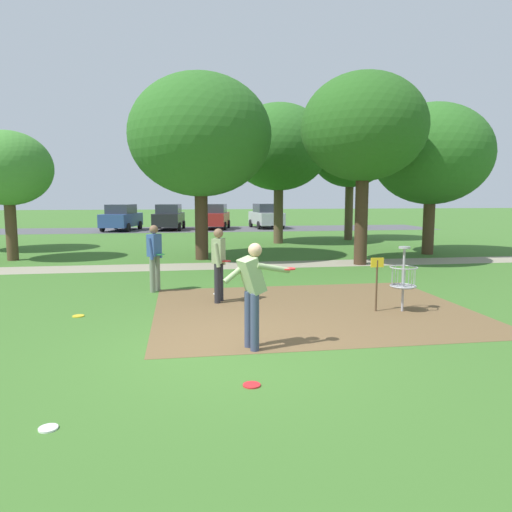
{
  "coord_description": "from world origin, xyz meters",
  "views": [
    {
      "loc": [
        -0.8,
        -7.39,
        2.45
      ],
      "look_at": [
        0.99,
        3.94,
        1.0
      ],
      "focal_mm": 33.58,
      "sensor_mm": 36.0,
      "label": 1
    }
  ],
  "objects": [
    {
      "name": "player_foreground_watching",
      "position": [
        -1.47,
        4.97,
        0.97
      ],
      "size": [
        0.45,
        0.49,
        1.71
      ],
      "color": "slate",
      "rests_on": "ground"
    },
    {
      "name": "tree_far_left",
      "position": [
        5.55,
        8.81,
        4.78
      ],
      "size": [
        4.36,
        4.36,
        6.67
      ],
      "color": "#422D1E",
      "rests_on": "ground"
    },
    {
      "name": "tree_far_center",
      "position": [
        -7.13,
        11.91,
        3.44
      ],
      "size": [
        3.26,
        3.26,
        4.85
      ],
      "color": "#4C3823",
      "rests_on": "ground"
    },
    {
      "name": "frisbee_by_tee",
      "position": [
        -2.22,
        -2.33,
        0.01
      ],
      "size": [
        0.2,
        0.2,
        0.02
      ],
      "primitive_type": "cylinder",
      "color": "white",
      "rests_on": "ground"
    },
    {
      "name": "parked_car_center_right",
      "position": [
        1.72,
        28.09,
        0.92
      ],
      "size": [
        2.6,
        4.48,
        1.84
      ],
      "color": "maroon",
      "rests_on": "ground"
    },
    {
      "name": "tree_near_left",
      "position": [
        8.48,
        18.19,
        4.68
      ],
      "size": [
        4.22,
        4.22,
        6.5
      ],
      "color": "brown",
      "rests_on": "ground"
    },
    {
      "name": "player_waiting_left",
      "position": [
        0.32,
        -0.02,
        0.99
      ],
      "size": [
        1.17,
        0.46,
        1.71
      ],
      "color": "#384260",
      "rests_on": "ground"
    },
    {
      "name": "ground_plane",
      "position": [
        0.0,
        0.0,
        0.0
      ],
      "size": [
        160.0,
        160.0,
        0.0
      ],
      "primitive_type": "plane",
      "color": "#3D6B28"
    },
    {
      "name": "tree_mid_right",
      "position": [
        0.0,
        11.08,
        4.68
      ],
      "size": [
        5.37,
        5.37,
        6.97
      ],
      "color": "#422D1E",
      "rests_on": "ground"
    },
    {
      "name": "disc_golf_basket",
      "position": [
        3.78,
        1.98,
        0.75
      ],
      "size": [
        0.98,
        0.58,
        1.39
      ],
      "color": "#9E9EA3",
      "rests_on": "ground"
    },
    {
      "name": "player_throwing",
      "position": [
        0.05,
        3.47,
        0.97
      ],
      "size": [
        0.45,
        0.49,
        1.71
      ],
      "color": "#232328",
      "rests_on": "ground"
    },
    {
      "name": "parking_lot_strip",
      "position": [
        0.0,
        27.85,
        0.0
      ],
      "size": [
        36.0,
        6.0,
        0.01
      ],
      "primitive_type": "cube",
      "color": "#4C4C51",
      "rests_on": "ground"
    },
    {
      "name": "tree_mid_center",
      "position": [
        9.49,
        11.29,
        4.14
      ],
      "size": [
        4.85,
        4.85,
        6.21
      ],
      "color": "#4C3823",
      "rests_on": "ground"
    },
    {
      "name": "dirt_tee_pad",
      "position": [
        1.99,
        2.44,
        0.0
      ],
      "size": [
        6.73,
        5.45,
        0.01
      ],
      "primitive_type": "cube",
      "color": "brown",
      "rests_on": "ground"
    },
    {
      "name": "parked_car_rightmost",
      "position": [
        5.66,
        28.5,
        0.92
      ],
      "size": [
        2.24,
        4.34,
        1.84
      ],
      "color": "#B2B7BC",
      "rests_on": "ground"
    },
    {
      "name": "frisbee_mid_grass",
      "position": [
        0.11,
        4.36,
        0.01
      ],
      "size": [
        0.26,
        0.26,
        0.02
      ],
      "primitive_type": "cylinder",
      "color": "white",
      "rests_on": "ground"
    },
    {
      "name": "gravel_path",
      "position": [
        0.0,
        9.23,
        0.0
      ],
      "size": [
        40.0,
        1.68,
        0.0
      ],
      "primitive_type": "cube",
      "color": "gray",
      "rests_on": "ground"
    },
    {
      "name": "tree_near_right",
      "position": [
        4.19,
        16.81,
        4.87
      ],
      "size": [
        5.12,
        5.12,
        7.06
      ],
      "color": "brown",
      "rests_on": "ground"
    },
    {
      "name": "parked_car_leftmost",
      "position": [
        -4.91,
        27.49,
        0.92
      ],
      "size": [
        2.69,
        4.5,
        1.84
      ],
      "color": "#2D4784",
      "rests_on": "ground"
    },
    {
      "name": "parked_car_center_left",
      "position": [
        -1.61,
        27.71,
        0.92
      ],
      "size": [
        2.35,
        4.39,
        1.84
      ],
      "color": "black",
      "rests_on": "ground"
    },
    {
      "name": "frisbee_near_basket",
      "position": [
        -2.9,
        2.59,
        0.01
      ],
      "size": [
        0.23,
        0.23,
        0.02
      ],
      "primitive_type": "cylinder",
      "color": "gold",
      "rests_on": "ground"
    },
    {
      "name": "frisbee_far_left",
      "position": [
        0.08,
        -1.51,
        0.01
      ],
      "size": [
        0.23,
        0.23,
        0.02
      ],
      "primitive_type": "cylinder",
      "color": "red",
      "rests_on": "ground"
    }
  ]
}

